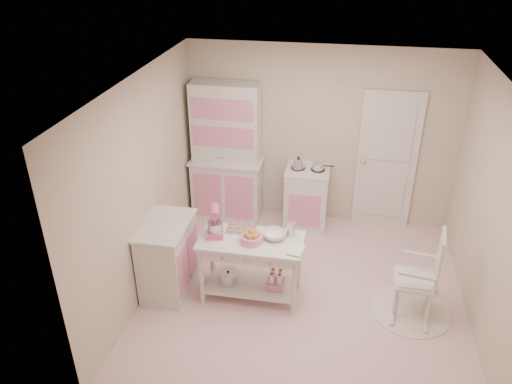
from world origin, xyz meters
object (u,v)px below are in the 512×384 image
work_table (251,268)px  hutch (226,153)px  stove (306,197)px  stand_mixer (215,222)px  base_cabinet (168,257)px  bread_basket (252,239)px  rocking_chair (417,273)px

work_table → hutch: bearing=111.9°
stove → stand_mixer: 2.00m
base_cabinet → stand_mixer: (0.59, 0.07, 0.51)m
stove → bread_basket: (-0.47, -1.78, 0.39)m
hutch → stand_mixer: (0.29, -1.76, -0.07)m
hutch → bread_basket: bearing=-68.1°
stand_mixer → rocking_chair: bearing=-11.0°
stove → base_cabinet: bearing=-130.1°
hutch → base_cabinet: (-0.29, -1.82, -0.58)m
base_cabinet → work_table: size_ratio=0.77×
stove → rocking_chair: (1.38, -1.68, 0.09)m
hutch → rocking_chair: hutch is taller
work_table → base_cabinet: bearing=-177.3°
work_table → bread_basket: size_ratio=4.80×
stove → rocking_chair: 2.18m
stand_mixer → bread_basket: bearing=-20.8°
hutch → rocking_chair: size_ratio=1.89×
hutch → work_table: bearing=-68.1°
rocking_chair → stand_mixer: stand_mixer is taller
stove → work_table: 1.79m
stove → stand_mixer: bearing=-118.0°
work_table → stand_mixer: stand_mixer is taller
stand_mixer → bread_basket: 0.46m
rocking_chair → hutch: bearing=154.7°
base_cabinet → work_table: bearing=2.7°
base_cabinet → stand_mixer: size_ratio=2.71×
stove → bread_basket: stove is taller
hutch → stand_mixer: size_ratio=6.12×
hutch → rocking_chair: bearing=-33.7°
hutch → stove: (1.20, -0.05, -0.58)m
hutch → base_cabinet: bearing=-99.2°
stove → rocking_chair: size_ratio=0.84×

